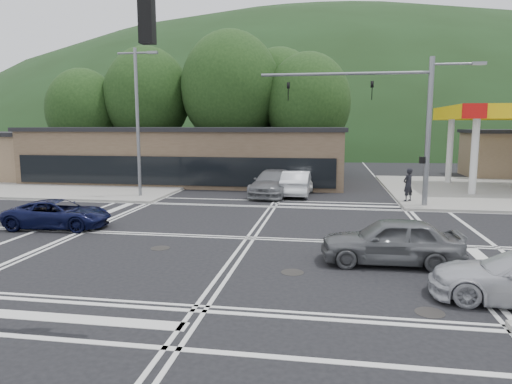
# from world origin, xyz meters

# --- Properties ---
(ground) EXTENTS (120.00, 120.00, 0.00)m
(ground) POSITION_xyz_m (0.00, 0.00, 0.00)
(ground) COLOR black
(ground) RESTS_ON ground
(sidewalk_ne) EXTENTS (16.00, 16.00, 0.15)m
(sidewalk_ne) POSITION_xyz_m (15.00, 15.00, 0.07)
(sidewalk_ne) COLOR gray
(sidewalk_ne) RESTS_ON ground
(sidewalk_nw) EXTENTS (16.00, 16.00, 0.15)m
(sidewalk_nw) POSITION_xyz_m (-15.00, 15.00, 0.07)
(sidewalk_nw) COLOR gray
(sidewalk_nw) RESTS_ON ground
(commercial_row) EXTENTS (24.00, 8.00, 4.00)m
(commercial_row) POSITION_xyz_m (-8.00, 17.00, 2.00)
(commercial_row) COLOR brown
(commercial_row) RESTS_ON ground
(commercial_nw) EXTENTS (8.00, 7.00, 3.60)m
(commercial_nw) POSITION_xyz_m (-24.00, 17.00, 1.80)
(commercial_nw) COLOR #846B4F
(commercial_nw) RESTS_ON ground
(hill_north) EXTENTS (252.00, 126.00, 140.00)m
(hill_north) POSITION_xyz_m (0.00, 90.00, 0.00)
(hill_north) COLOR black
(hill_north) RESTS_ON ground
(tree_n_a) EXTENTS (8.00, 8.00, 11.75)m
(tree_n_a) POSITION_xyz_m (-14.00, 24.00, 7.14)
(tree_n_a) COLOR #382619
(tree_n_a) RESTS_ON ground
(tree_n_b) EXTENTS (9.00, 9.00, 12.98)m
(tree_n_b) POSITION_xyz_m (-6.00, 24.00, 7.79)
(tree_n_b) COLOR #382619
(tree_n_b) RESTS_ON ground
(tree_n_c) EXTENTS (7.60, 7.60, 10.87)m
(tree_n_c) POSITION_xyz_m (1.00, 24.00, 6.49)
(tree_n_c) COLOR #382619
(tree_n_c) RESTS_ON ground
(tree_n_d) EXTENTS (6.80, 6.80, 9.76)m
(tree_n_d) POSITION_xyz_m (-20.00, 23.00, 5.84)
(tree_n_d) COLOR #382619
(tree_n_d) RESTS_ON ground
(tree_n_e) EXTENTS (8.40, 8.40, 11.98)m
(tree_n_e) POSITION_xyz_m (-2.00, 28.00, 7.14)
(tree_n_e) COLOR #382619
(tree_n_e) RESTS_ON ground
(streetlight_nw) EXTENTS (2.50, 0.25, 9.00)m
(streetlight_nw) POSITION_xyz_m (-8.44, 9.00, 5.05)
(streetlight_nw) COLOR slate
(streetlight_nw) RESTS_ON ground
(signal_mast_ne) EXTENTS (11.65, 0.30, 8.00)m
(signal_mast_ne) POSITION_xyz_m (6.95, 8.20, 5.07)
(signal_mast_ne) COLOR slate
(signal_mast_ne) RESTS_ON ground
(car_blue_west) EXTENTS (4.58, 2.37, 1.23)m
(car_blue_west) POSITION_xyz_m (-8.60, 0.50, 0.62)
(car_blue_west) COLOR black
(car_blue_west) RESTS_ON ground
(car_grey_center) EXTENTS (4.50, 1.90, 1.52)m
(car_grey_center) POSITION_xyz_m (5.05, -2.58, 0.76)
(car_grey_center) COLOR #5E6063
(car_grey_center) RESTS_ON ground
(car_queue_a) EXTENTS (1.78, 4.87, 1.60)m
(car_queue_a) POSITION_xyz_m (1.00, 11.60, 0.80)
(car_queue_a) COLOR silver
(car_queue_a) RESTS_ON ground
(car_queue_b) EXTENTS (2.22, 4.31, 1.40)m
(car_queue_b) POSITION_xyz_m (1.00, 14.00, 0.70)
(car_queue_b) COLOR silver
(car_queue_b) RESTS_ON ground
(car_northbound) EXTENTS (2.82, 5.78, 1.62)m
(car_northbound) POSITION_xyz_m (-0.50, 11.31, 0.81)
(car_northbound) COLOR slate
(car_northbound) RESTS_ON ground
(pedestrian) EXTENTS (0.82, 0.80, 1.90)m
(pedestrian) POSITION_xyz_m (7.50, 9.43, 1.10)
(pedestrian) COLOR black
(pedestrian) RESTS_ON sidewalk_ne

